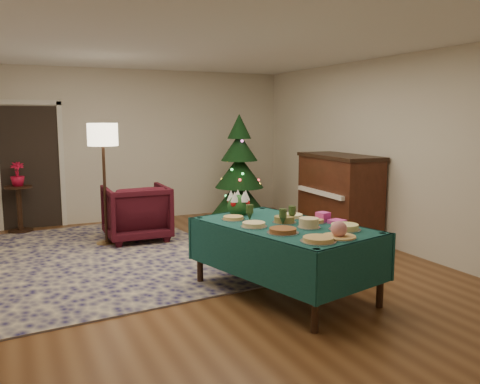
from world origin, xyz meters
name	(u,v)px	position (x,y,z in m)	size (l,w,h in m)	color
room_shell	(189,161)	(0.00, 0.00, 1.35)	(7.00, 7.00, 7.00)	#593319
doorway	(30,163)	(-1.60, 3.48, 1.10)	(1.08, 0.04, 2.16)	black
rug	(99,258)	(-0.90, 1.09, 0.01)	(3.20, 4.20, 0.02)	#141243
buffet_table	(284,239)	(0.64, -1.13, 0.60)	(1.57, 2.14, 0.75)	black
platter_0	(318,240)	(0.56, -1.90, 0.77)	(0.33, 0.33, 0.05)	silver
platter_1	(339,231)	(0.81, -1.85, 0.81)	(0.32, 0.32, 0.16)	silver
platter_2	(345,227)	(1.06, -1.60, 0.78)	(0.32, 0.32, 0.06)	silver
platter_3	(283,231)	(0.44, -1.46, 0.77)	(0.31, 0.31, 0.05)	silver
platter_4	(309,223)	(0.79, -1.36, 0.80)	(0.23, 0.23, 0.10)	silver
platter_5	(312,221)	(0.97, -1.16, 0.77)	(0.28, 0.28, 0.04)	silver
platter_6	(254,225)	(0.30, -1.10, 0.77)	(0.28, 0.28, 0.05)	silver
platter_7	(284,220)	(0.69, -1.05, 0.78)	(0.25, 0.25, 0.07)	silver
platter_8	(292,216)	(0.90, -0.84, 0.77)	(0.28, 0.28, 0.04)	silver
platter_9	(233,218)	(0.26, -0.67, 0.77)	(0.26, 0.26, 0.04)	silver
goblet_0	(250,212)	(0.41, -0.78, 0.84)	(0.08, 0.08, 0.17)	#2D471E
goblet_1	(292,214)	(0.79, -1.04, 0.84)	(0.08, 0.08, 0.17)	#2D471E
goblet_2	(283,216)	(0.62, -1.14, 0.84)	(0.08, 0.08, 0.17)	#2D471E
napkin_stack	(337,222)	(1.18, -1.30, 0.77)	(0.15, 0.15, 0.04)	#E33FA3
gift_box	(323,217)	(1.11, -1.14, 0.80)	(0.12, 0.12, 0.10)	#DA3CA2
centerpiece	(239,203)	(0.45, -0.41, 0.88)	(0.27, 0.27, 0.31)	#1E4C1E
armchair	(136,210)	(-0.21, 1.88, 0.47)	(0.91, 0.85, 0.94)	#3C0D16
floor_lamp	(103,142)	(-0.68, 1.81, 1.50)	(0.43, 0.43, 1.77)	#A57F3F
side_table	(20,210)	(-1.81, 3.20, 0.37)	(0.43, 0.43, 0.76)	black
potted_plant	(18,179)	(-1.81, 3.20, 0.87)	(0.22, 0.39, 0.22)	red
christmas_tree	(239,174)	(1.78, 2.49, 0.86)	(1.36, 1.36, 1.91)	black
piano	(339,198)	(2.67, 0.74, 0.63)	(0.76, 1.52, 1.29)	black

